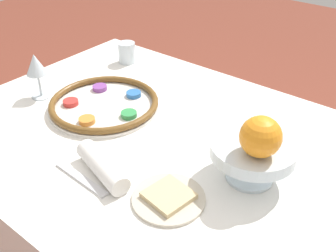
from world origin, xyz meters
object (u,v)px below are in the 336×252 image
object	(u,v)px
seder_plate	(104,104)
cup_near	(127,53)
wine_glass	(36,66)
napkin_roll	(102,167)
bread_plate	(169,198)
fruit_stand	(253,151)
orange_fruit	(261,137)

from	to	relation	value
seder_plate	cup_near	xyz separation A→B (m)	(-0.18, 0.29, 0.02)
wine_glass	napkin_roll	world-z (taller)	wine_glass
bread_plate	fruit_stand	bearing A→B (deg)	60.09
wine_glass	fruit_stand	bearing A→B (deg)	5.26
napkin_roll	seder_plate	bearing A→B (deg)	135.43
seder_plate	napkin_roll	distance (m)	0.31
bread_plate	napkin_roll	xyz separation A→B (m)	(-0.18, -0.03, 0.02)
wine_glass	napkin_roll	xyz separation A→B (m)	(0.43, -0.15, -0.08)
orange_fruit	napkin_roll	distance (m)	0.37
seder_plate	orange_fruit	world-z (taller)	orange_fruit
fruit_stand	orange_fruit	distance (m)	0.08
fruit_stand	seder_plate	bearing A→B (deg)	178.99
napkin_roll	fruit_stand	bearing A→B (deg)	36.95
orange_fruit	napkin_roll	size ratio (longest dim) A/B	0.48
seder_plate	wine_glass	xyz separation A→B (m)	(-0.21, -0.07, 0.09)
seder_plate	wine_glass	world-z (taller)	wine_glass
napkin_roll	cup_near	bearing A→B (deg)	128.15
napkin_roll	cup_near	xyz separation A→B (m)	(-0.40, 0.51, 0.01)
bread_plate	cup_near	size ratio (longest dim) A/B	2.16
fruit_stand	orange_fruit	xyz separation A→B (m)	(0.02, -0.03, 0.07)
wine_glass	fruit_stand	distance (m)	0.72
wine_glass	napkin_roll	size ratio (longest dim) A/B	0.77
fruit_stand	orange_fruit	bearing A→B (deg)	-51.75
orange_fruit	bread_plate	bearing A→B (deg)	-130.84
seder_plate	napkin_roll	size ratio (longest dim) A/B	1.76
cup_near	wine_glass	bearing A→B (deg)	-95.45
seder_plate	napkin_roll	world-z (taller)	napkin_roll
fruit_stand	wine_glass	bearing A→B (deg)	-174.74
seder_plate	cup_near	world-z (taller)	cup_near
seder_plate	cup_near	size ratio (longest dim) A/B	4.34
fruit_stand	napkin_roll	size ratio (longest dim) A/B	1.06
fruit_stand	orange_fruit	size ratio (longest dim) A/B	2.19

